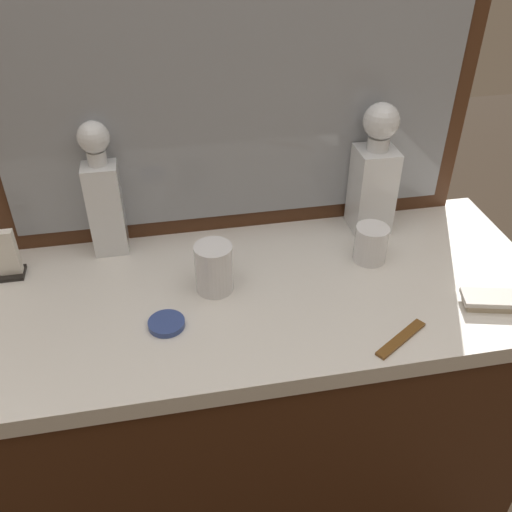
{
  "coord_description": "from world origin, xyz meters",
  "views": [
    {
      "loc": [
        -0.17,
        -0.9,
        1.57
      ],
      "look_at": [
        0.0,
        0.0,
        0.91
      ],
      "focal_mm": 39.69,
      "sensor_mm": 36.0,
      "label": 1
    }
  ],
  "objects_px": {
    "crystal_tumbler_front": "(214,270)",
    "porcelain_dish": "(167,324)",
    "crystal_decanter_left": "(373,181)",
    "crystal_decanter_right": "(105,201)",
    "napkin_holder": "(8,257)",
    "tortoiseshell_comb": "(401,339)",
    "silver_brush_left": "(497,301)",
    "crystal_tumbler_far_right": "(371,245)"
  },
  "relations": [
    {
      "from": "crystal_tumbler_front",
      "to": "porcelain_dish",
      "type": "height_order",
      "value": "crystal_tumbler_front"
    },
    {
      "from": "crystal_decanter_left",
      "to": "porcelain_dish",
      "type": "bearing_deg",
      "value": -152.06
    },
    {
      "from": "crystal_decanter_right",
      "to": "napkin_holder",
      "type": "distance_m",
      "value": 0.23
    },
    {
      "from": "crystal_decanter_right",
      "to": "tortoiseshell_comb",
      "type": "relative_size",
      "value": 2.49
    },
    {
      "from": "silver_brush_left",
      "to": "crystal_decanter_right",
      "type": "bearing_deg",
      "value": 155.12
    },
    {
      "from": "tortoiseshell_comb",
      "to": "napkin_holder",
      "type": "xyz_separation_m",
      "value": [
        -0.74,
        0.34,
        0.04
      ]
    },
    {
      "from": "crystal_tumbler_far_right",
      "to": "porcelain_dish",
      "type": "xyz_separation_m",
      "value": [
        -0.45,
        -0.13,
        -0.03
      ]
    },
    {
      "from": "crystal_decanter_right",
      "to": "crystal_decanter_left",
      "type": "bearing_deg",
      "value": -2.19
    },
    {
      "from": "napkin_holder",
      "to": "silver_brush_left",
      "type": "bearing_deg",
      "value": -16.48
    },
    {
      "from": "porcelain_dish",
      "to": "crystal_decanter_right",
      "type": "bearing_deg",
      "value": 110.05
    },
    {
      "from": "crystal_decanter_left",
      "to": "crystal_tumbler_far_right",
      "type": "xyz_separation_m",
      "value": [
        -0.04,
        -0.13,
        -0.09
      ]
    },
    {
      "from": "crystal_tumbler_front",
      "to": "crystal_tumbler_far_right",
      "type": "bearing_deg",
      "value": 6.28
    },
    {
      "from": "porcelain_dish",
      "to": "napkin_holder",
      "type": "relative_size",
      "value": 0.64
    },
    {
      "from": "tortoiseshell_comb",
      "to": "napkin_holder",
      "type": "relative_size",
      "value": 1.1
    },
    {
      "from": "silver_brush_left",
      "to": "tortoiseshell_comb",
      "type": "xyz_separation_m",
      "value": [
        -0.22,
        -0.06,
        -0.01
      ]
    },
    {
      "from": "porcelain_dish",
      "to": "napkin_holder",
      "type": "distance_m",
      "value": 0.38
    },
    {
      "from": "crystal_decanter_right",
      "to": "porcelain_dish",
      "type": "distance_m",
      "value": 0.33
    },
    {
      "from": "crystal_tumbler_front",
      "to": "porcelain_dish",
      "type": "relative_size",
      "value": 1.49
    },
    {
      "from": "crystal_decanter_right",
      "to": "porcelain_dish",
      "type": "height_order",
      "value": "crystal_decanter_right"
    },
    {
      "from": "crystal_tumbler_far_right",
      "to": "napkin_holder",
      "type": "height_order",
      "value": "napkin_holder"
    },
    {
      "from": "tortoiseshell_comb",
      "to": "porcelain_dish",
      "type": "bearing_deg",
      "value": 164.31
    },
    {
      "from": "crystal_tumbler_front",
      "to": "porcelain_dish",
      "type": "xyz_separation_m",
      "value": [
        -0.11,
        -0.1,
        -0.04
      ]
    },
    {
      "from": "tortoiseshell_comb",
      "to": "crystal_tumbler_far_right",
      "type": "bearing_deg",
      "value": 83.3
    },
    {
      "from": "silver_brush_left",
      "to": "porcelain_dish",
      "type": "xyz_separation_m",
      "value": [
        -0.65,
        0.06,
        -0.01
      ]
    },
    {
      "from": "crystal_tumbler_far_right",
      "to": "porcelain_dish",
      "type": "distance_m",
      "value": 0.47
    },
    {
      "from": "crystal_tumbler_far_right",
      "to": "tortoiseshell_comb",
      "type": "bearing_deg",
      "value": -96.7
    },
    {
      "from": "silver_brush_left",
      "to": "napkin_holder",
      "type": "height_order",
      "value": "napkin_holder"
    },
    {
      "from": "crystal_decanter_left",
      "to": "napkin_holder",
      "type": "height_order",
      "value": "crystal_decanter_left"
    },
    {
      "from": "napkin_holder",
      "to": "crystal_tumbler_front",
      "type": "bearing_deg",
      "value": -16.68
    },
    {
      "from": "crystal_decanter_left",
      "to": "tortoiseshell_comb",
      "type": "bearing_deg",
      "value": -100.71
    },
    {
      "from": "crystal_tumbler_front",
      "to": "tortoiseshell_comb",
      "type": "xyz_separation_m",
      "value": [
        0.32,
        -0.21,
        -0.05
      ]
    },
    {
      "from": "napkin_holder",
      "to": "crystal_tumbler_far_right",
      "type": "bearing_deg",
      "value": -6.47
    },
    {
      "from": "crystal_decanter_left",
      "to": "crystal_tumbler_front",
      "type": "xyz_separation_m",
      "value": [
        -0.39,
        -0.17,
        -0.08
      ]
    },
    {
      "from": "porcelain_dish",
      "to": "napkin_holder",
      "type": "xyz_separation_m",
      "value": [
        -0.31,
        0.22,
        0.04
      ]
    },
    {
      "from": "crystal_tumbler_far_right",
      "to": "crystal_decanter_right",
      "type": "bearing_deg",
      "value": 164.82
    },
    {
      "from": "tortoiseshell_comb",
      "to": "crystal_decanter_left",
      "type": "bearing_deg",
      "value": 79.29
    },
    {
      "from": "napkin_holder",
      "to": "crystal_decanter_right",
      "type": "bearing_deg",
      "value": 17.25
    },
    {
      "from": "crystal_decanter_left",
      "to": "crystal_tumbler_front",
      "type": "height_order",
      "value": "crystal_decanter_left"
    },
    {
      "from": "napkin_holder",
      "to": "tortoiseshell_comb",
      "type": "bearing_deg",
      "value": -24.82
    },
    {
      "from": "crystal_decanter_left",
      "to": "crystal_decanter_right",
      "type": "height_order",
      "value": "crystal_decanter_left"
    },
    {
      "from": "crystal_tumbler_far_right",
      "to": "napkin_holder",
      "type": "xyz_separation_m",
      "value": [
        -0.76,
        0.09,
        0.01
      ]
    },
    {
      "from": "crystal_tumbler_front",
      "to": "silver_brush_left",
      "type": "bearing_deg",
      "value": -16.33
    }
  ]
}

